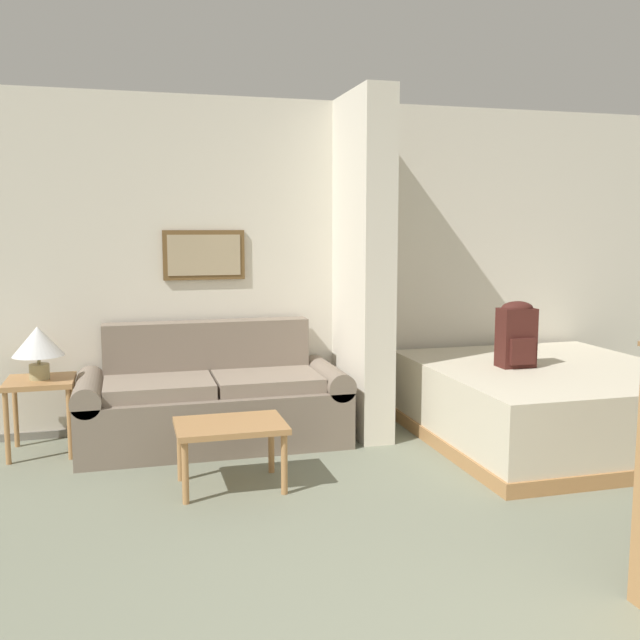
# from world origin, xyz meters

# --- Properties ---
(wall_back) EXTENTS (6.83, 0.16, 2.60)m
(wall_back) POSITION_xyz_m (-0.00, 4.00, 1.29)
(wall_back) COLOR silver
(wall_back) RESTS_ON ground_plane
(wall_partition_pillar) EXTENTS (0.24, 0.85, 2.60)m
(wall_partition_pillar) POSITION_xyz_m (0.23, 3.52, 1.30)
(wall_partition_pillar) COLOR silver
(wall_partition_pillar) RESTS_ON ground_plane
(couch) EXTENTS (1.96, 0.84, 0.88)m
(couch) POSITION_xyz_m (-0.94, 3.52, 0.31)
(couch) COLOR gray
(couch) RESTS_ON ground_plane
(coffee_table) EXTENTS (0.67, 0.48, 0.41)m
(coffee_table) POSITION_xyz_m (-0.94, 2.55, 0.36)
(coffee_table) COLOR #B27F4C
(coffee_table) RESTS_ON ground_plane
(side_table) EXTENTS (0.46, 0.46, 0.54)m
(side_table) POSITION_xyz_m (-2.14, 3.57, 0.45)
(side_table) COLOR #B27F4C
(side_table) RESTS_ON ground_plane
(table_lamp) EXTENTS (0.35, 0.35, 0.37)m
(table_lamp) POSITION_xyz_m (-2.14, 3.57, 0.79)
(table_lamp) COLOR tan
(table_lamp) RESTS_ON side_table
(bed) EXTENTS (1.83, 1.98, 0.57)m
(bed) POSITION_xyz_m (1.50, 2.91, 0.29)
(bed) COLOR #B27F4C
(bed) RESTS_ON ground_plane
(backpack) EXTENTS (0.26, 0.20, 0.49)m
(backpack) POSITION_xyz_m (1.24, 2.94, 0.82)
(backpack) COLOR #471E19
(backpack) RESTS_ON bed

